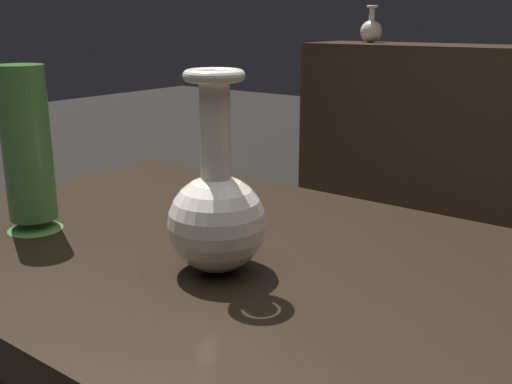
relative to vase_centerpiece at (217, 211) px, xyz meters
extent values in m
cube|color=black|center=(0.07, 0.06, -0.10)|extent=(1.20, 0.64, 0.05)
sphere|color=silver|center=(0.00, 0.00, -0.02)|extent=(0.12, 0.12, 0.12)
cylinder|color=silver|center=(0.00, 0.00, 0.10)|extent=(0.04, 0.04, 0.13)
torus|color=silver|center=(0.00, 0.00, 0.16)|extent=(0.07, 0.07, 0.01)
cone|color=#477A38|center=(-0.32, -0.05, -0.07)|extent=(0.08, 0.08, 0.02)
cylinder|color=#477A38|center=(-0.32, -0.05, 0.05)|extent=(0.07, 0.07, 0.22)
sphere|color=silver|center=(-0.97, 2.30, 0.17)|extent=(0.11, 0.11, 0.11)
cylinder|color=silver|center=(-0.97, 2.30, 0.25)|extent=(0.03, 0.03, 0.07)
torus|color=silver|center=(-0.97, 2.30, 0.29)|extent=(0.06, 0.06, 0.01)
camera|label=1|loc=(0.46, -0.52, 0.22)|focal=42.13mm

